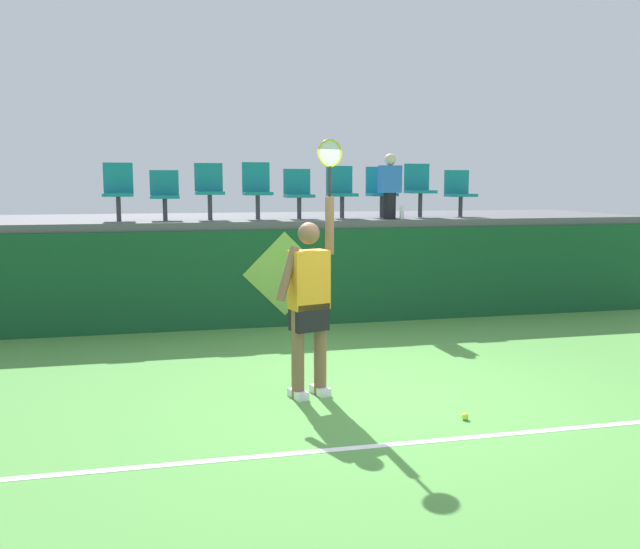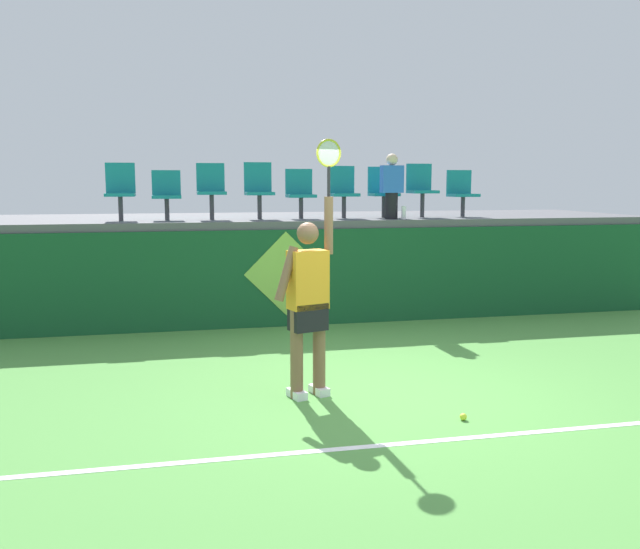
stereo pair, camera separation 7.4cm
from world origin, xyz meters
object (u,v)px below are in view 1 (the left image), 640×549
at_px(water_bottle, 402,213).
at_px(stadium_chair_8, 459,191).
at_px(stadium_chair_1, 165,193).
at_px(stadium_chair_2, 209,188).
at_px(tennis_player, 309,299).
at_px(stadium_chair_4, 298,191).
at_px(stadium_chair_3, 257,188).
at_px(stadium_chair_0, 118,189).
at_px(tennis_ball, 465,416).
at_px(spectator_0, 390,185).
at_px(stadium_chair_5, 341,190).
at_px(stadium_chair_7, 419,187).
at_px(stadium_chair_6, 381,190).

xyz_separation_m(water_bottle, stadium_chair_8, (1.24, 0.61, 0.33)).
bearing_deg(stadium_chair_1, stadium_chair_8, 0.02).
xyz_separation_m(stadium_chair_2, stadium_chair_8, (4.21, -0.00, -0.06)).
xyz_separation_m(tennis_player, stadium_chair_4, (0.73, 4.23, 1.02)).
bearing_deg(stadium_chair_3, stadium_chair_0, -179.99).
distance_m(tennis_ball, spectator_0, 5.28).
height_order(stadium_chair_0, stadium_chair_8, stadium_chair_0).
height_order(tennis_player, stadium_chair_2, tennis_player).
height_order(stadium_chair_5, stadium_chair_8, stadium_chair_5).
height_order(stadium_chair_5, spectator_0, spectator_0).
bearing_deg(stadium_chair_7, spectator_0, -144.87).
bearing_deg(tennis_player, stadium_chair_0, 116.01).
height_order(tennis_player, spectator_0, spectator_0).
relative_size(tennis_ball, spectator_0, 0.06).
bearing_deg(stadium_chair_8, stadium_chair_4, 179.98).
bearing_deg(stadium_chair_5, stadium_chair_3, 179.91).
bearing_deg(spectator_0, stadium_chair_0, 173.50).
bearing_deg(stadium_chair_4, stadium_chair_2, 179.90).
distance_m(tennis_ball, stadium_chair_8, 6.05).
bearing_deg(water_bottle, stadium_chair_5, 143.81).
xyz_separation_m(tennis_player, stadium_chair_7, (2.79, 4.23, 1.08)).
bearing_deg(tennis_ball, stadium_chair_5, 87.97).
xyz_separation_m(water_bottle, stadium_chair_6, (-0.16, 0.61, 0.36)).
xyz_separation_m(stadium_chair_6, spectator_0, (0.00, -0.47, 0.07)).
xyz_separation_m(tennis_player, stadium_chair_0, (-2.06, 4.23, 1.06)).
distance_m(stadium_chair_2, stadium_chair_7, 3.48).
relative_size(stadium_chair_0, stadium_chair_3, 0.98).
distance_m(stadium_chair_3, stadium_chair_4, 0.67).
bearing_deg(spectator_0, stadium_chair_3, 166.98).
xyz_separation_m(tennis_player, spectator_0, (2.11, 3.75, 1.12)).
bearing_deg(stadium_chair_6, stadium_chair_5, 179.89).
bearing_deg(tennis_player, stadium_chair_1, 108.08).
bearing_deg(stadium_chair_1, stadium_chair_7, 0.07).
xyz_separation_m(water_bottle, stadium_chair_4, (-1.55, 0.61, 0.33)).
height_order(tennis_ball, stadium_chair_8, stadium_chair_8).
height_order(stadium_chair_3, spectator_0, spectator_0).
xyz_separation_m(stadium_chair_6, stadium_chair_8, (1.40, -0.00, -0.03)).
height_order(water_bottle, stadium_chair_0, stadium_chair_0).
distance_m(water_bottle, stadium_chair_7, 0.89).
bearing_deg(stadium_chair_3, stadium_chair_4, -0.48).
bearing_deg(water_bottle, stadium_chair_8, 26.14).
relative_size(stadium_chair_2, stadium_chair_8, 1.12).
distance_m(stadium_chair_2, stadium_chair_8, 4.21).
height_order(tennis_ball, water_bottle, water_bottle).
bearing_deg(stadium_chair_8, spectator_0, -161.45).
relative_size(stadium_chair_3, stadium_chair_4, 1.13).
xyz_separation_m(tennis_ball, stadium_chair_4, (-0.52, 5.24, 1.99)).
height_order(water_bottle, stadium_chair_2, stadium_chair_2).
bearing_deg(tennis_ball, stadium_chair_2, 110.32).
xyz_separation_m(stadium_chair_0, spectator_0, (4.18, -0.48, 0.05)).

